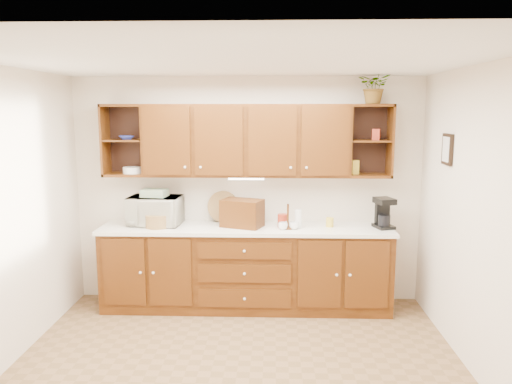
# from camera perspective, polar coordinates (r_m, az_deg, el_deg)

# --- Properties ---
(floor) EXTENTS (4.00, 4.00, 0.00)m
(floor) POSITION_cam_1_polar(r_m,az_deg,el_deg) (4.56, -2.18, -19.85)
(floor) COLOR brown
(floor) RESTS_ON ground
(ceiling) EXTENTS (4.00, 4.00, 0.00)m
(ceiling) POSITION_cam_1_polar(r_m,az_deg,el_deg) (4.00, -2.42, 14.75)
(ceiling) COLOR white
(ceiling) RESTS_ON back_wall
(back_wall) EXTENTS (4.00, 0.00, 4.00)m
(back_wall) POSITION_cam_1_polar(r_m,az_deg,el_deg) (5.80, -1.00, 0.17)
(back_wall) COLOR beige
(back_wall) RESTS_ON floor
(right_wall) EXTENTS (0.00, 3.50, 3.50)m
(right_wall) POSITION_cam_1_polar(r_m,az_deg,el_deg) (4.41, 24.63, -3.59)
(right_wall) COLOR beige
(right_wall) RESTS_ON floor
(base_cabinets) EXTENTS (3.20, 0.60, 0.90)m
(base_cabinets) POSITION_cam_1_polar(r_m,az_deg,el_deg) (5.71, -1.14, -8.76)
(base_cabinets) COLOR #341805
(base_cabinets) RESTS_ON floor
(countertop) EXTENTS (3.24, 0.64, 0.04)m
(countertop) POSITION_cam_1_polar(r_m,az_deg,el_deg) (5.57, -1.16, -4.19)
(countertop) COLOR white
(countertop) RESTS_ON base_cabinets
(upper_cabinets) EXTENTS (3.20, 0.33, 0.80)m
(upper_cabinets) POSITION_cam_1_polar(r_m,az_deg,el_deg) (5.58, -1.01, 5.93)
(upper_cabinets) COLOR #341805
(upper_cabinets) RESTS_ON back_wall
(undercabinet_light) EXTENTS (0.40, 0.05, 0.02)m
(undercabinet_light) POSITION_cam_1_polar(r_m,az_deg,el_deg) (5.56, -1.13, 1.55)
(undercabinet_light) COLOR white
(undercabinet_light) RESTS_ON upper_cabinets
(framed_picture) EXTENTS (0.03, 0.24, 0.30)m
(framed_picture) POSITION_cam_1_polar(r_m,az_deg,el_deg) (5.16, 21.03, 4.58)
(framed_picture) COLOR black
(framed_picture) RESTS_ON right_wall
(wicker_basket) EXTENTS (0.34, 0.34, 0.14)m
(wicker_basket) POSITION_cam_1_polar(r_m,az_deg,el_deg) (5.63, -11.22, -3.28)
(wicker_basket) COLOR olive
(wicker_basket) RESTS_ON countertop
(microwave) EXTENTS (0.61, 0.44, 0.32)m
(microwave) POSITION_cam_1_polar(r_m,az_deg,el_deg) (5.76, -11.45, -2.09)
(microwave) COLOR white
(microwave) RESTS_ON countertop
(towel_stack) EXTENTS (0.30, 0.24, 0.08)m
(towel_stack) POSITION_cam_1_polar(r_m,az_deg,el_deg) (5.73, -11.51, -0.11)
(towel_stack) COLOR #C9C65E
(towel_stack) RESTS_ON microwave
(wine_bottle) EXTENTS (0.09, 0.09, 0.28)m
(wine_bottle) POSITION_cam_1_polar(r_m,az_deg,el_deg) (5.65, -1.84, -2.37)
(wine_bottle) COLOR black
(wine_bottle) RESTS_ON countertop
(woven_tray) EXTENTS (0.37, 0.14, 0.36)m
(woven_tray) POSITION_cam_1_polar(r_m,az_deg,el_deg) (5.83, -3.76, -3.31)
(woven_tray) COLOR olive
(woven_tray) RESTS_ON countertop
(bread_box) EXTENTS (0.51, 0.41, 0.31)m
(bread_box) POSITION_cam_1_polar(r_m,az_deg,el_deg) (5.54, -1.59, -2.43)
(bread_box) COLOR #341805
(bread_box) RESTS_ON countertop
(mug_tree) EXTENTS (0.25, 0.25, 0.28)m
(mug_tree) POSITION_cam_1_polar(r_m,az_deg,el_deg) (5.48, 3.66, -3.77)
(mug_tree) COLOR #341805
(mug_tree) RESTS_ON countertop
(canister_red) EXTENTS (0.12, 0.12, 0.15)m
(canister_red) POSITION_cam_1_polar(r_m,az_deg,el_deg) (5.54, 3.05, -3.29)
(canister_red) COLOR maroon
(canister_red) RESTS_ON countertop
(canister_white) EXTENTS (0.09, 0.09, 0.20)m
(canister_white) POSITION_cam_1_polar(r_m,az_deg,el_deg) (5.51, 4.86, -3.08)
(canister_white) COLOR white
(canister_white) RESTS_ON countertop
(canister_yellow) EXTENTS (0.11, 0.11, 0.10)m
(canister_yellow) POSITION_cam_1_polar(r_m,az_deg,el_deg) (5.62, 8.43, -3.44)
(canister_yellow) COLOR gold
(canister_yellow) RESTS_ON countertop
(coffee_maker) EXTENTS (0.24, 0.27, 0.34)m
(coffee_maker) POSITION_cam_1_polar(r_m,az_deg,el_deg) (5.67, 14.38, -2.37)
(coffee_maker) COLOR black
(coffee_maker) RESTS_ON countertop
(bowl_stack) EXTENTS (0.22, 0.22, 0.04)m
(bowl_stack) POSITION_cam_1_polar(r_m,az_deg,el_deg) (5.77, -14.59, 6.03)
(bowl_stack) COLOR #283494
(bowl_stack) RESTS_ON upper_cabinets
(plate_stack) EXTENTS (0.26, 0.26, 0.07)m
(plate_stack) POSITION_cam_1_polar(r_m,az_deg,el_deg) (5.80, -13.95, 2.44)
(plate_stack) COLOR white
(plate_stack) RESTS_ON upper_cabinets
(pantry_box_yellow) EXTENTS (0.11, 0.10, 0.15)m
(pantry_box_yellow) POSITION_cam_1_polar(r_m,az_deg,el_deg) (5.65, 11.16, 2.80)
(pantry_box_yellow) COLOR gold
(pantry_box_yellow) RESTS_ON upper_cabinets
(pantry_box_red) EXTENTS (0.10, 0.09, 0.12)m
(pantry_box_red) POSITION_cam_1_polar(r_m,az_deg,el_deg) (5.64, 13.58, 6.41)
(pantry_box_red) COLOR maroon
(pantry_box_red) RESTS_ON upper_cabinets
(potted_plant) EXTENTS (0.43, 0.40, 0.37)m
(potted_plant) POSITION_cam_1_polar(r_m,az_deg,el_deg) (5.62, 13.45, 11.68)
(potted_plant) COLOR #999999
(potted_plant) RESTS_ON upper_cabinets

